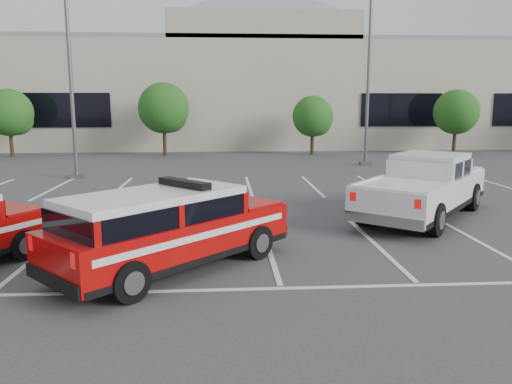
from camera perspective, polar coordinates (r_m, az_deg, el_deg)
ground at (r=12.38m, az=1.37°, el=-6.24°), size 120.00×120.00×0.00m
stall_markings at (r=16.73m, az=0.00°, el=-1.88°), size 23.00×15.00×0.01m
convention_building at (r=43.73m, az=-2.15°, el=11.73°), size 60.00×16.99×13.20m
tree_left at (r=36.60m, az=-26.24°, el=7.98°), size 3.07×3.07×4.42m
tree_mid_left at (r=34.10m, az=-10.35°, el=9.22°), size 3.37×3.37×4.85m
tree_mid_right at (r=34.45m, az=6.63°, el=8.42°), size 2.77×2.77×3.99m
tree_right at (r=37.54m, az=22.00°, el=8.31°), size 3.07×3.07×4.42m
light_pole_left at (r=24.88m, az=-20.50°, el=13.42°), size 0.90×0.60×10.24m
light_pole_mid at (r=29.03m, az=12.75°, el=13.24°), size 0.90×0.60×10.24m
fire_chief_suv at (r=10.69m, az=-9.90°, el=-4.79°), size 5.15×5.10×1.87m
white_pickup at (r=16.20m, az=18.61°, el=-0.07°), size 5.69×6.21×1.93m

